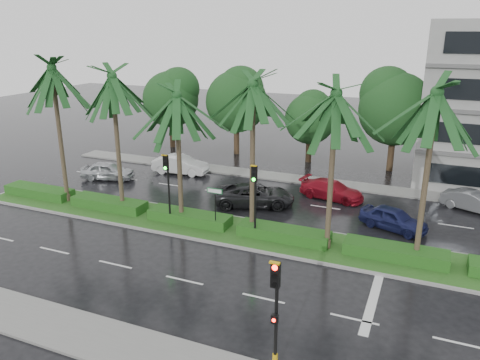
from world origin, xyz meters
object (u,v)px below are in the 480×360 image
at_px(signal_near, 275,313).
at_px(street_sign, 215,199).
at_px(car_grey, 473,201).
at_px(car_white, 180,165).
at_px(car_darkgrey, 255,195).
at_px(car_blue, 393,219).
at_px(car_silver, 108,171).
at_px(signal_median_left, 167,179).
at_px(car_red, 332,190).

bearing_deg(signal_near, street_sign, 125.34).
bearing_deg(car_grey, car_white, 112.81).
distance_m(street_sign, car_darkgrey, 5.22).
xyz_separation_m(signal_near, street_sign, (-7.00, 9.87, -0.38)).
height_order(car_blue, car_grey, car_blue).
distance_m(car_silver, car_white, 5.76).
bearing_deg(signal_near, car_silver, 140.79).
xyz_separation_m(street_sign, car_silver, (-12.22, 5.82, -1.42)).
bearing_deg(signal_near, car_blue, 80.17).
bearing_deg(car_grey, car_darkgrey, 131.19).
height_order(signal_near, signal_median_left, signal_median_left).
height_order(signal_median_left, car_darkgrey, signal_median_left).
bearing_deg(car_red, car_white, 96.46).
height_order(car_white, car_darkgrey, car_white).
height_order(signal_median_left, car_grey, signal_median_left).
xyz_separation_m(signal_median_left, car_white, (-4.72, 9.60, -2.24)).
height_order(car_white, car_grey, car_white).
distance_m(signal_median_left, street_sign, 3.13).
distance_m(car_blue, car_grey, 6.82).
bearing_deg(car_silver, signal_near, -145.32).
relative_size(car_silver, car_white, 0.90).
bearing_deg(car_white, car_grey, -94.81).
relative_size(street_sign, car_red, 0.58).
distance_m(signal_near, car_blue, 14.76).
bearing_deg(signal_median_left, street_sign, 3.47).
relative_size(car_white, car_blue, 1.15).
xyz_separation_m(signal_median_left, car_red, (8.00, 8.53, -2.34)).
relative_size(street_sign, car_grey, 0.66).
bearing_deg(street_sign, car_darkgrey, 84.30).
bearing_deg(car_darkgrey, car_blue, -114.09).
xyz_separation_m(car_silver, car_darkgrey, (12.72, -0.80, 0.04)).
xyz_separation_m(car_white, car_grey, (21.72, 0.27, -0.11)).
height_order(car_silver, car_white, car_white).
bearing_deg(signal_near, car_darkgrey, 113.59).
xyz_separation_m(street_sign, car_blue, (9.50, 4.56, -1.45)).
xyz_separation_m(car_white, car_blue, (17.22, -4.86, -0.08)).
relative_size(car_silver, car_darkgrey, 0.77).
bearing_deg(car_blue, car_red, 70.81).
xyz_separation_m(street_sign, car_darkgrey, (0.50, 5.01, -1.39)).
bearing_deg(car_blue, car_darkgrey, 108.02).
height_order(car_white, car_blue, car_white).
height_order(signal_median_left, street_sign, signal_median_left).
distance_m(signal_median_left, car_red, 11.93).
relative_size(street_sign, car_silver, 0.63).
xyz_separation_m(car_red, car_grey, (9.00, 1.34, -0.01)).
bearing_deg(car_grey, signal_near, -177.59).
bearing_deg(street_sign, signal_near, -54.66).
height_order(street_sign, car_silver, street_sign).
height_order(signal_median_left, car_silver, signal_median_left).
bearing_deg(signal_median_left, car_silver, 146.97).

